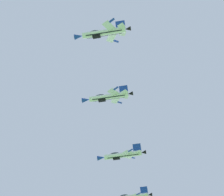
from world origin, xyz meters
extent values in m
cylinder|color=white|center=(3.81, 30.33, 95.42)|extent=(11.50, 6.87, 1.70)
cube|color=black|center=(3.93, 30.57, 95.04)|extent=(9.65, 5.76, 1.16)
cone|color=#1938A8|center=(-2.59, 33.52, 95.42)|extent=(2.85, 2.47, 1.56)
cone|color=black|center=(9.86, 27.32, 95.42)|extent=(2.04, 1.93, 1.36)
ellipsoid|color=#192333|center=(1.29, 31.18, 95.94)|extent=(3.55, 2.80, 1.53)
cube|color=black|center=(2.09, 31.71, 94.76)|extent=(2.59, 2.22, 1.32)
cube|color=white|center=(4.42, 27.70, 93.85)|extent=(3.99, 3.61, 2.58)
cube|color=#1938A8|center=(4.66, 25.67, 92.64)|extent=(1.41, 1.65, 0.52)
cube|color=white|center=(6.32, 31.52, 96.85)|extent=(1.99, 3.60, 2.58)
cube|color=#1938A8|center=(8.09, 32.56, 98.06)|extent=(1.61, 0.64, 0.52)
cube|color=white|center=(7.82, 26.94, 94.54)|extent=(2.54, 2.53, 1.40)
cube|color=white|center=(8.93, 29.17, 96.30)|extent=(1.84, 2.02, 1.40)
cube|color=#1938A8|center=(7.65, 27.26, 96.90)|extent=(3.07, 2.65, 2.24)
cylinder|color=white|center=(11.17, 49.64, 96.32)|extent=(11.50, 6.87, 1.70)
cube|color=black|center=(11.28, 49.88, 95.93)|extent=(9.66, 5.76, 1.14)
cone|color=#1938A8|center=(4.77, 52.83, 96.32)|extent=(2.85, 2.47, 1.56)
cone|color=black|center=(17.21, 46.63, 96.32)|extent=(2.04, 1.93, 1.36)
ellipsoid|color=#192333|center=(8.64, 50.50, 96.84)|extent=(3.55, 2.79, 1.53)
cube|color=black|center=(9.43, 51.01, 95.65)|extent=(2.59, 2.22, 1.31)
cube|color=white|center=(11.76, 46.99, 94.78)|extent=(4.02, 3.63, 2.53)
cube|color=#1938A8|center=(11.99, 44.94, 93.59)|extent=(1.41, 1.65, 0.51)
cube|color=white|center=(13.69, 50.85, 97.72)|extent=(1.99, 3.63, 2.53)
cube|color=#1938A8|center=(15.46, 51.90, 98.90)|extent=(1.61, 0.64, 0.51)
cube|color=white|center=(15.17, 46.24, 95.46)|extent=(2.56, 2.54, 1.37)
cube|color=white|center=(16.29, 48.50, 97.18)|extent=(1.84, 2.04, 1.37)
cube|color=#1938A8|center=(15.01, 46.59, 97.81)|extent=(3.05, 2.62, 2.26)
cylinder|color=white|center=(21.18, 66.45, 92.04)|extent=(11.50, 6.87, 1.70)
cube|color=black|center=(21.31, 66.71, 91.67)|extent=(9.64, 5.73, 1.20)
cone|color=#1938A8|center=(14.78, 69.64, 92.04)|extent=(2.85, 2.47, 1.56)
cone|color=black|center=(27.23, 63.44, 92.04)|extent=(2.04, 1.93, 1.36)
ellipsoid|color=#192333|center=(18.65, 67.28, 92.54)|extent=(3.55, 2.81, 1.54)
cube|color=black|center=(19.47, 67.86, 91.40)|extent=(2.59, 2.22, 1.34)
cube|color=white|center=(21.83, 63.89, 90.36)|extent=(3.90, 3.54, 2.74)
cube|color=#1938A8|center=(22.09, 61.91, 89.07)|extent=(1.41, 1.64, 0.53)
cube|color=white|center=(23.66, 67.58, 93.57)|extent=(1.99, 3.49, 2.74)
cube|color=#1938A8|center=(25.40, 68.56, 94.86)|extent=(1.61, 0.63, 0.53)
cube|color=white|center=(25.21, 63.10, 91.10)|extent=(2.50, 2.49, 1.48)
cube|color=white|center=(26.29, 65.26, 92.97)|extent=(1.84, 1.96, 1.48)
cube|color=#1938A8|center=(24.98, 63.32, 93.46)|extent=(3.11, 2.73, 2.17)
cone|color=black|center=(37.04, 82.98, 95.62)|extent=(2.04, 1.93, 1.36)
ellipsoid|color=#192333|center=(28.47, 86.83, 96.14)|extent=(3.55, 2.80, 1.54)
cube|color=white|center=(31.61, 83.37, 94.03)|extent=(3.97, 3.60, 2.61)
cube|color=#1938A8|center=(31.85, 81.35, 92.81)|extent=(1.41, 1.64, 0.52)
cube|color=white|center=(35.01, 82.61, 94.73)|extent=(2.53, 2.52, 1.41)
cube|color=white|center=(36.11, 84.82, 96.51)|extent=(1.84, 2.01, 1.41)
cube|color=#1938A8|center=(34.82, 82.90, 97.09)|extent=(3.08, 2.66, 2.23)
camera|label=1|loc=(-2.83, 1.63, 1.78)|focal=55.79mm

